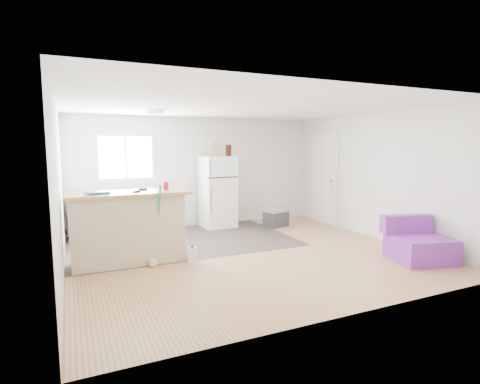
% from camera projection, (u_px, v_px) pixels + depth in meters
% --- Properties ---
extents(room, '(5.51, 5.01, 2.41)m').
position_uv_depth(room, '(247.00, 182.00, 6.07)').
color(room, '#9B6441').
rests_on(room, ground).
extents(vinyl_zone, '(4.05, 2.50, 0.00)m').
position_uv_depth(vinyl_zone, '(183.00, 241.00, 7.04)').
color(vinyl_zone, '#2E2822').
rests_on(vinyl_zone, floor).
extents(window, '(1.18, 0.06, 0.98)m').
position_uv_depth(window, '(126.00, 157.00, 7.63)').
color(window, white).
rests_on(window, back_wall).
extents(interior_door, '(0.11, 0.92, 2.10)m').
position_uv_depth(interior_door, '(324.00, 179.00, 8.61)').
color(interior_door, white).
rests_on(interior_door, right_wall).
extents(ceiling_fixture, '(0.30, 0.30, 0.07)m').
position_uv_depth(ceiling_fixture, '(155.00, 112.00, 6.51)').
color(ceiling_fixture, white).
rests_on(ceiling_fixture, ceiling).
extents(kitchen_cabinets, '(1.98, 0.71, 1.14)m').
position_uv_depth(kitchen_cabinets, '(121.00, 214.00, 7.43)').
color(kitchen_cabinets, white).
rests_on(kitchen_cabinets, floor).
extents(peninsula, '(1.79, 0.70, 1.09)m').
position_uv_depth(peninsula, '(128.00, 227.00, 5.68)').
color(peninsula, beige).
rests_on(peninsula, floor).
extents(refrigerator, '(0.72, 0.69, 1.56)m').
position_uv_depth(refrigerator, '(218.00, 192.00, 8.20)').
color(refrigerator, white).
rests_on(refrigerator, floor).
extents(cooler, '(0.60, 0.48, 0.40)m').
position_uv_depth(cooler, '(276.00, 217.00, 8.31)').
color(cooler, '#313134').
rests_on(cooler, floor).
extents(purple_seat, '(1.00, 0.98, 0.68)m').
position_uv_depth(purple_seat, '(418.00, 245.00, 5.84)').
color(purple_seat, purple).
rests_on(purple_seat, floor).
extents(cleaner_jug, '(0.15, 0.12, 0.29)m').
position_uv_depth(cleaner_jug, '(192.00, 255.00, 5.70)').
color(cleaner_jug, white).
rests_on(cleaner_jug, floor).
extents(mop, '(0.22, 0.35, 1.23)m').
position_uv_depth(mop, '(154.00, 251.00, 5.55)').
color(mop, green).
rests_on(mop, floor).
extents(red_cup, '(0.09, 0.09, 0.12)m').
position_uv_depth(red_cup, '(166.00, 186.00, 5.90)').
color(red_cup, '#B70B22').
rests_on(red_cup, peninsula).
extents(blue_tray, '(0.35, 0.29, 0.04)m').
position_uv_depth(blue_tray, '(97.00, 193.00, 5.36)').
color(blue_tray, blue).
rests_on(blue_tray, peninsula).
extents(tool_a, '(0.15, 0.07, 0.03)m').
position_uv_depth(tool_a, '(143.00, 189.00, 5.82)').
color(tool_a, black).
rests_on(tool_a, peninsula).
extents(tool_b, '(0.11, 0.07, 0.03)m').
position_uv_depth(tool_b, '(137.00, 192.00, 5.55)').
color(tool_b, black).
rests_on(tool_b, peninsula).
extents(cardboard_box, '(0.21, 0.13, 0.30)m').
position_uv_depth(cardboard_box, '(214.00, 149.00, 8.03)').
color(cardboard_box, '#9F8A5A').
rests_on(cardboard_box, refrigerator).
extents(bottle_left, '(0.08, 0.08, 0.25)m').
position_uv_depth(bottle_left, '(227.00, 150.00, 8.12)').
color(bottle_left, '#3C190A').
rests_on(bottle_left, refrigerator).
extents(bottle_right, '(0.09, 0.09, 0.25)m').
position_uv_depth(bottle_right, '(230.00, 150.00, 8.17)').
color(bottle_right, '#3C190A').
rests_on(bottle_right, refrigerator).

